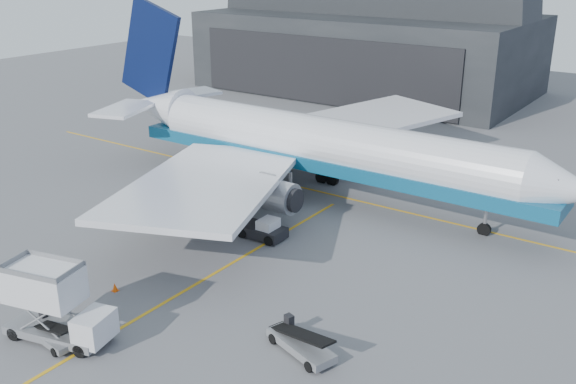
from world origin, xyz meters
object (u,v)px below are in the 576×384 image
Objects in this scene: belt_loader_a at (51,334)px; belt_loader_b at (301,343)px; airliner at (310,143)px; catering_truck at (54,304)px; pushback_tug at (264,230)px.

belt_loader_b reaches higher than belt_loader_a.
catering_truck is (1.21, -28.49, -2.53)m from airliner.
belt_loader_b is at bearing 36.77° from belt_loader_a.
belt_loader_b is (12.30, 6.92, -1.68)m from catering_truck.
airliner reaches higher than belt_loader_a.
pushback_tug is at bearing 152.68° from belt_loader_b.
airliner is 11.53m from pushback_tug.
pushback_tug is 15.60m from belt_loader_b.
catering_truck is at bearing 89.49° from belt_loader_a.
catering_truck reaches higher than belt_loader_b.
belt_loader_a is at bearing -110.19° from catering_truck.
belt_loader_a is at bearing -131.04° from belt_loader_b.
airliner is 7.11× the size of catering_truck.
catering_truck is 1.61× the size of belt_loader_a.
belt_loader_b is at bearing 15.63° from catering_truck.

